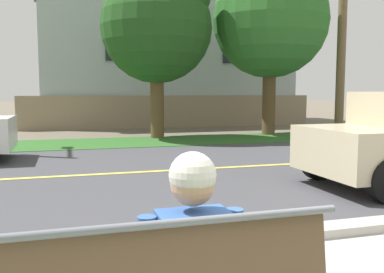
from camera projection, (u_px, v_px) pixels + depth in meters
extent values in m
plane|color=#665B4C|center=(138.00, 160.00, 9.62)|extent=(140.00, 140.00, 0.00)
cube|color=#ADA89E|center=(230.00, 241.00, 4.23)|extent=(44.00, 0.30, 0.11)
cube|color=#424247|center=(150.00, 172.00, 8.19)|extent=(52.00, 8.00, 0.01)
cube|color=#E0CC4C|center=(150.00, 172.00, 8.19)|extent=(48.00, 0.14, 0.01)
cube|color=#2D6026|center=(119.00, 142.00, 13.00)|extent=(48.00, 2.80, 0.02)
cylinder|color=slate|center=(133.00, 227.00, 1.70)|extent=(1.85, 0.04, 0.04)
cube|color=#33599E|center=(193.00, 265.00, 2.01)|extent=(0.34, 0.20, 0.52)
cylinder|color=#33599E|center=(147.00, 265.00, 1.96)|extent=(0.09, 0.09, 0.46)
cylinder|color=#33599E|center=(234.00, 255.00, 2.09)|extent=(0.09, 0.09, 0.46)
sphere|color=tan|center=(193.00, 184.00, 1.98)|extent=(0.21, 0.21, 0.21)
sphere|color=beige|center=(193.00, 175.00, 1.97)|extent=(0.22, 0.22, 0.22)
cylinder|color=black|center=(319.00, 162.00, 7.44)|extent=(0.64, 0.18, 0.64)
cylinder|color=brown|center=(157.00, 104.00, 14.19)|extent=(0.45, 0.45, 2.29)
sphere|color=#1E4719|center=(156.00, 27.00, 13.93)|extent=(3.66, 3.66, 3.66)
cylinder|color=brown|center=(269.00, 99.00, 15.35)|extent=(0.47, 0.47, 2.56)
sphere|color=#2D6B28|center=(270.00, 20.00, 15.06)|extent=(4.09, 4.09, 4.09)
cylinder|color=brown|center=(342.00, 26.00, 15.51)|extent=(0.32, 0.32, 7.89)
cube|color=gray|center=(174.00, 111.00, 18.71)|extent=(13.00, 0.36, 1.40)
cube|color=#A3ADB2|center=(163.00, 60.00, 21.57)|extent=(11.56, 6.40, 6.36)
cube|color=#232833|center=(119.00, 45.00, 17.72)|extent=(1.10, 0.06, 1.30)
cube|color=#232833|center=(234.00, 49.00, 19.20)|extent=(1.10, 0.06, 1.30)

